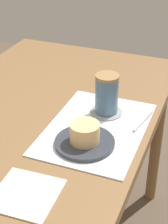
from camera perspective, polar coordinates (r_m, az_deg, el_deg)
name	(u,v)px	position (r m, az deg, el deg)	size (l,w,h in m)	color
dining_table	(32,140)	(1.22, -7.90, -4.31)	(1.26, 0.74, 0.73)	brown
placemat	(96,128)	(1.12, 1.91, -2.48)	(0.40, 0.28, 0.00)	white
pastry_plate	(85,142)	(1.05, 0.11, -4.67)	(0.17, 0.17, 0.01)	#333842
pastry	(85,133)	(1.03, 0.11, -3.16)	(0.08, 0.08, 0.05)	#E5BC7F
coffee_coaster	(106,112)	(1.19, 3.38, -0.01)	(0.10, 0.10, 0.01)	#99999E
coffee_mug	(107,93)	(1.16, 3.52, 2.84)	(0.11, 0.07, 0.13)	slate
teaspoon	(143,121)	(1.16, 8.99, -1.33)	(0.01, 0.01, 0.13)	silver
paper_napkin	(26,194)	(0.91, -8.81, -12.23)	(0.15, 0.15, 0.00)	silver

